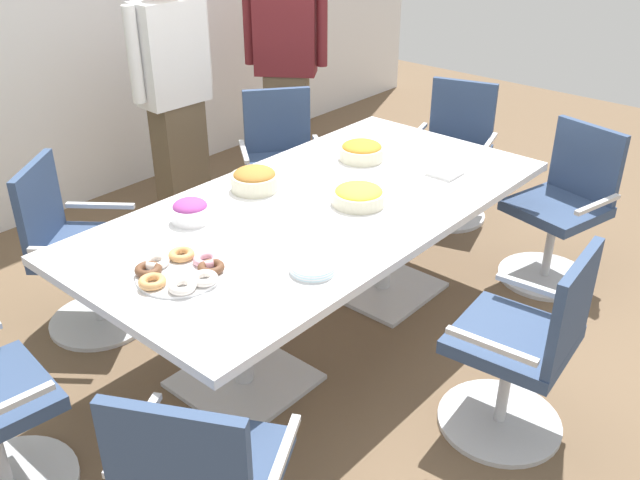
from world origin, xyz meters
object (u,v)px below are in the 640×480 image
Objects in this scene: office_chair_3 at (282,171)px; person_standing_1 at (174,91)px; office_chair_4 at (80,257)px; snack_bowl_chips_yellow at (359,195)px; office_chair_2 at (453,159)px; donut_platter at (180,271)px; office_chair_0 at (522,355)px; plate_stack at (313,268)px; napkin_pile at (445,169)px; office_chair_1 at (561,215)px; snack_bowl_pretzels at (255,179)px; snack_bowl_candy_mix at (190,211)px; person_standing_2 at (286,63)px; conference_table at (320,226)px; snack_bowl_chips_orange at (362,151)px.

person_standing_1 is (-0.33, 0.63, 0.48)m from office_chair_3.
snack_bowl_chips_yellow is (0.86, -1.13, 0.39)m from office_chair_4.
donut_platter is at bearing 79.57° from office_chair_2.
office_chair_0 is at bearing -97.03° from snack_bowl_chips_yellow.
napkin_pile is at bearing 6.41° from plate_stack.
plate_stack is at bearing 67.19° from person_standing_1.
napkin_pile is (0.27, -1.88, -0.11)m from person_standing_1.
office_chair_1 is 1.80m from snack_bowl_pretzels.
snack_bowl_candy_mix is 0.79m from snack_bowl_chips_yellow.
snack_bowl_chips_yellow is 0.73× the size of donut_platter.
person_standing_2 is 2.74m from plate_stack.
office_chair_1 reaches higher than plate_stack.
plate_stack is (-0.41, -0.75, -0.04)m from snack_bowl_pretzels.
office_chair_3 is (-0.59, 1.66, 0.00)m from office_chair_1.
office_chair_1 reaches higher than conference_table.
person_standing_2 reaches higher than office_chair_2.
snack_bowl_candy_mix is at bearing 148.53° from conference_table.
napkin_pile is at bearing -20.43° from conference_table.
office_chair_4 is 1.41m from person_standing_1.
plate_stack is (-0.50, 0.71, 0.36)m from office_chair_0.
office_chair_1 reaches higher than napkin_pile.
office_chair_3 and office_chair_4 have the same top height.
snack_bowl_candy_mix is at bearing 65.09° from office_chair_3.
conference_table is 2.64× the size of office_chair_0.
person_standing_2 is 6.96× the size of snack_bowl_chips_orange.
person_standing_1 reaches higher than office_chair_4.
napkin_pile is (1.20, 0.13, 0.01)m from plate_stack.
snack_bowl_chips_yellow is at bearing 98.20° from office_chair_3.
snack_bowl_chips_orange is 0.57m from snack_bowl_chips_yellow.
person_standing_1 is 2.22m from plate_stack.
conference_table is 0.25m from snack_bowl_chips_yellow.
office_chair_1 is at bearing 144.18° from office_chair_2.
office_chair_1 and office_chair_4 have the same top height.
plate_stack is (-1.07, -0.59, -0.03)m from snack_bowl_chips_orange.
napkin_pile is (-0.64, 0.41, 0.37)m from office_chair_1.
conference_table is 13.51× the size of snack_bowl_candy_mix.
office_chair_4 is 0.53× the size of person_standing_2.
office_chair_1 is 1.76m from office_chair_3.
snack_bowl_candy_mix is at bearing 45.27° from donut_platter.
snack_bowl_chips_yellow is (-0.46, -0.34, -0.01)m from snack_bowl_chips_orange.
office_chair_3 is at bearing 27.54° from snack_bowl_candy_mix.
person_standing_1 reaches higher than conference_table.
person_standing_1 is at bearing 65.28° from plate_stack.
person_standing_1 reaches higher than office_chair_3.
office_chair_2 is at bearing -3.43° from snack_bowl_pretzels.
office_chair_2 and office_chair_4 have the same top height.
conference_table is 0.87m from donut_platter.
office_chair_4 is at bearing 37.46° from office_chair_3.
person_standing_1 is 0.99m from person_standing_2.
office_chair_2 is 1.64m from snack_bowl_chips_yellow.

